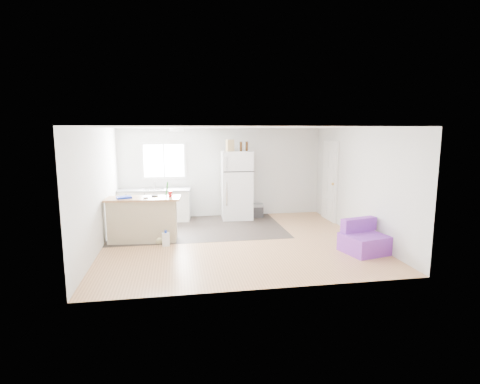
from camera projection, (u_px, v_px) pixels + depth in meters
name	position (u px, v px, depth m)	size (l,w,h in m)	color
room	(236.00, 186.00, 7.81)	(5.51, 5.01, 2.41)	#A67045
vinyl_zone	(199.00, 228.00, 9.10)	(4.05, 2.50, 0.00)	#2F2923
window	(164.00, 161.00, 9.92)	(1.18, 0.06, 0.98)	white
interior_door	(330.00, 182.00, 9.80)	(0.11, 0.92, 2.10)	white
ceiling_fixture	(177.00, 130.00, 8.59)	(0.30, 0.30, 0.07)	white
kitchen_cabinets	(155.00, 205.00, 9.79)	(1.91, 0.76, 1.10)	white
peninsula	(143.00, 219.00, 7.95)	(1.57, 0.69, 0.94)	tan
refrigerator	(237.00, 185.00, 9.97)	(0.83, 0.79, 1.81)	white
cooler	(254.00, 211.00, 10.20)	(0.49, 0.35, 0.36)	#2F2E31
purple_seat	(364.00, 241.00, 7.26)	(0.91, 0.88, 0.63)	purple
cleaner_jug	(166.00, 239.00, 7.65)	(0.16, 0.12, 0.33)	white
mop	(161.00, 232.00, 7.83)	(0.30, 0.35, 1.32)	green
red_cup	(170.00, 194.00, 7.97)	(0.08, 0.08, 0.12)	#BB0B0F
blue_tray	(124.00, 197.00, 7.80)	(0.30, 0.22, 0.04)	#132BB9
tool_a	(155.00, 196.00, 7.99)	(0.14, 0.05, 0.03)	black
tool_b	(146.00, 198.00, 7.77)	(0.10, 0.04, 0.03)	black
cardboard_box	(230.00, 145.00, 9.74)	(0.20, 0.10, 0.30)	tan
bottle_left	(241.00, 146.00, 9.70)	(0.07, 0.07, 0.25)	#381E0A
bottle_right	(247.00, 146.00, 9.83)	(0.07, 0.07, 0.25)	#381E0A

